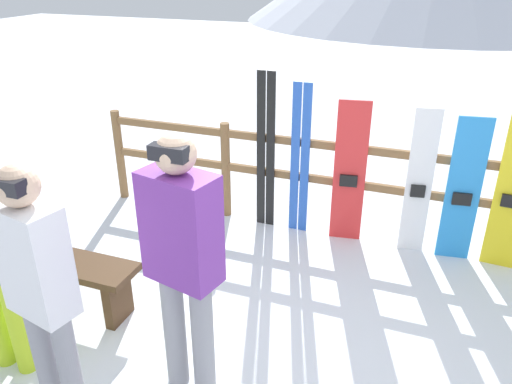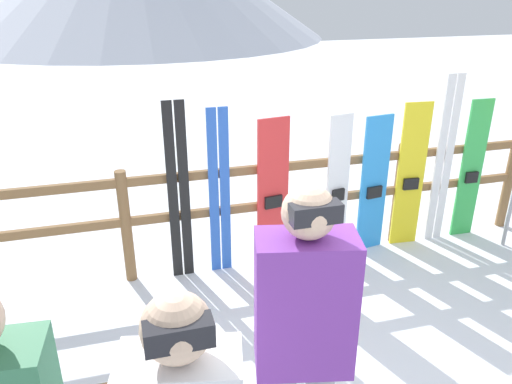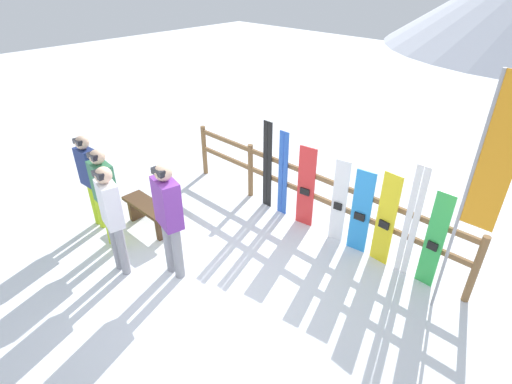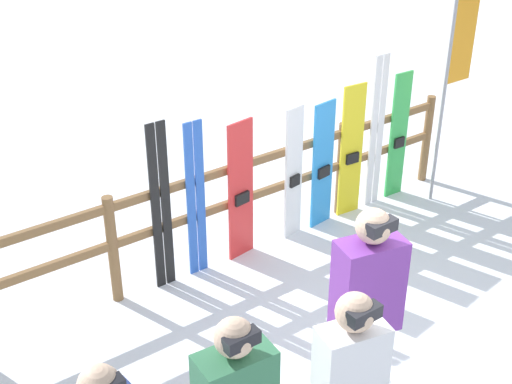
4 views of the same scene
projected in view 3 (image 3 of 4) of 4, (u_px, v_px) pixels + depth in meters
The scene contains 16 objects.
ground_plane at pixel (219, 281), 5.88m from camera, with size 40.00×40.00×0.00m, color white.
fence at pixel (308, 191), 6.87m from camera, with size 5.64×0.10×1.09m.
bench at pixel (149, 211), 6.90m from camera, with size 1.12×0.36×0.47m.
person_white at pixel (112, 213), 5.58m from camera, with size 0.44×0.30×1.75m.
person_plaid_green at pixel (105, 193), 6.12m from camera, with size 0.45×0.28×1.72m.
person_navy at pixel (90, 174), 6.62m from camera, with size 0.38×0.23×1.70m.
person_purple at pixel (169, 214), 5.51m from camera, with size 0.50×0.35×1.83m.
ski_pair_black at pixel (267, 166), 7.27m from camera, with size 0.20×0.02×1.70m.
ski_pair_blue at pixel (283, 174), 7.07m from camera, with size 0.20×0.02×1.61m.
snowboard_red at pixel (306, 187), 6.80m from camera, with size 0.32×0.09×1.48m.
snowboard_white at pixel (339, 202), 6.40m from camera, with size 0.24×0.08×1.47m.
snowboard_blue at pixel (361, 212), 6.18m from camera, with size 0.31×0.09×1.43m.
snowboard_yellow at pixel (386, 220), 5.91m from camera, with size 0.30×0.07×1.53m.
ski_pair_white at pixel (411, 222), 5.62m from camera, with size 0.19×0.02×1.79m.
snowboard_green at pixel (434, 241), 5.48m from camera, with size 0.25×0.06×1.52m.
rental_flag at pixel (483, 178), 4.38m from camera, with size 0.40×0.04×3.20m.
Camera 3 is at (3.43, -2.82, 4.11)m, focal length 28.00 mm.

